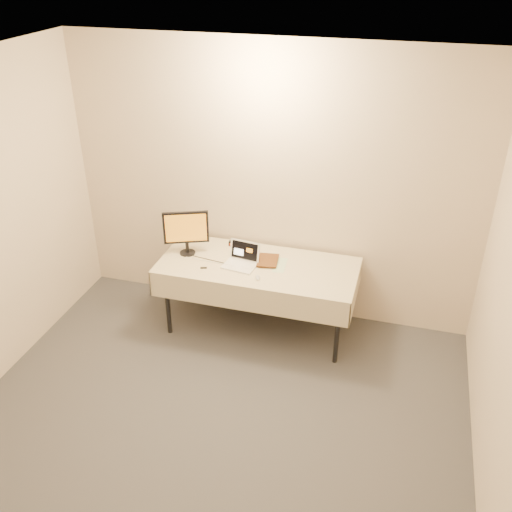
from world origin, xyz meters
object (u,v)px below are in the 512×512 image
(laptop, at_px, (242,260))
(book, at_px, (258,249))
(monitor, at_px, (186,230))
(table, at_px, (258,270))

(laptop, height_order, book, book)
(book, bearing_deg, laptop, -150.26)
(laptop, height_order, monitor, monitor)
(table, relative_size, monitor, 4.21)
(table, bearing_deg, laptop, -167.19)
(table, distance_m, book, 0.20)
(table, relative_size, laptop, 5.71)
(monitor, bearing_deg, table, -24.22)
(table, height_order, monitor, monitor)
(laptop, distance_m, monitor, 0.61)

